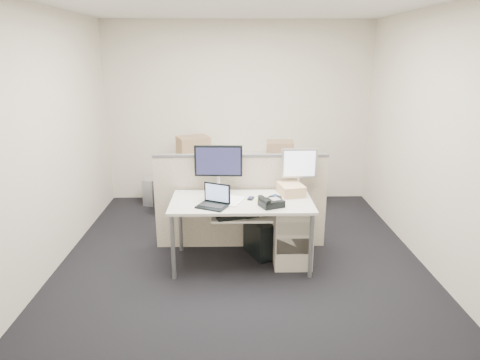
{
  "coord_description": "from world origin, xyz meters",
  "views": [
    {
      "loc": [
        -0.1,
        -4.27,
        2.24
      ],
      "look_at": [
        -0.01,
        0.15,
        0.91
      ],
      "focal_mm": 32.0,
      "sensor_mm": 36.0,
      "label": 1
    }
  ],
  "objects_px": {
    "laptop": "(212,197)",
    "desk": "(242,206)",
    "desk_phone": "(271,203)",
    "monitor_main": "(218,169)"
  },
  "relations": [
    {
      "from": "laptop",
      "to": "desk_phone",
      "type": "xyz_separation_m",
      "value": [
        0.6,
        0.01,
        -0.07
      ]
    },
    {
      "from": "monitor_main",
      "to": "desk_phone",
      "type": "bearing_deg",
      "value": -39.58
    },
    {
      "from": "laptop",
      "to": "desk",
      "type": "bearing_deg",
      "value": 57.38
    },
    {
      "from": "desk",
      "to": "monitor_main",
      "type": "height_order",
      "value": "monitor_main"
    },
    {
      "from": "monitor_main",
      "to": "laptop",
      "type": "height_order",
      "value": "monitor_main"
    },
    {
      "from": "desk_phone",
      "to": "laptop",
      "type": "bearing_deg",
      "value": 158.18
    },
    {
      "from": "monitor_main",
      "to": "laptop",
      "type": "relative_size",
      "value": 1.8
    },
    {
      "from": "desk",
      "to": "monitor_main",
      "type": "bearing_deg",
      "value": 128.0
    },
    {
      "from": "desk",
      "to": "desk_phone",
      "type": "distance_m",
      "value": 0.36
    },
    {
      "from": "desk",
      "to": "desk_phone",
      "type": "bearing_deg",
      "value": -30.96
    }
  ]
}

